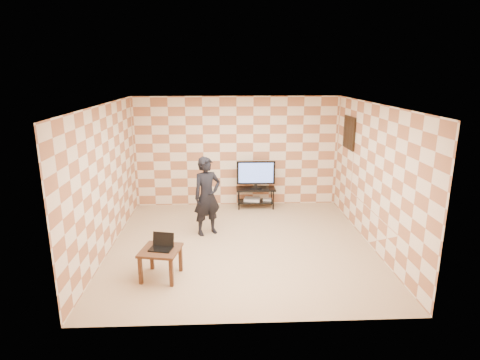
# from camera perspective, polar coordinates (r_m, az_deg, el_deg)

# --- Properties ---
(floor) EXTENTS (5.00, 5.00, 0.00)m
(floor) POSITION_cam_1_polar(r_m,az_deg,el_deg) (7.90, 0.20, -9.23)
(floor) COLOR tan
(floor) RESTS_ON ground
(wall_back) EXTENTS (5.00, 0.02, 2.70)m
(wall_back) POSITION_cam_1_polar(r_m,az_deg,el_deg) (9.88, -0.50, 4.02)
(wall_back) COLOR beige
(wall_back) RESTS_ON ground
(wall_front) EXTENTS (5.00, 0.02, 2.70)m
(wall_front) POSITION_cam_1_polar(r_m,az_deg,el_deg) (5.07, 1.58, -7.05)
(wall_front) COLOR beige
(wall_front) RESTS_ON ground
(wall_left) EXTENTS (0.02, 5.00, 2.70)m
(wall_left) POSITION_cam_1_polar(r_m,az_deg,el_deg) (7.74, -18.62, 0.04)
(wall_left) COLOR beige
(wall_left) RESTS_ON ground
(wall_right) EXTENTS (0.02, 5.00, 2.70)m
(wall_right) POSITION_cam_1_polar(r_m,az_deg,el_deg) (7.96, 18.49, 0.47)
(wall_right) COLOR beige
(wall_right) RESTS_ON ground
(ceiling) EXTENTS (5.00, 5.00, 0.02)m
(ceiling) POSITION_cam_1_polar(r_m,az_deg,el_deg) (7.21, 0.22, 10.69)
(ceiling) COLOR white
(ceiling) RESTS_ON wall_back
(wall_art) EXTENTS (0.04, 0.72, 0.72)m
(wall_art) POSITION_cam_1_polar(r_m,az_deg,el_deg) (9.27, 15.26, 6.51)
(wall_art) COLOR black
(wall_art) RESTS_ON wall_right
(tv_stand) EXTENTS (0.95, 0.43, 0.50)m
(tv_stand) POSITION_cam_1_polar(r_m,az_deg,el_deg) (9.86, 2.24, -1.91)
(tv_stand) COLOR black
(tv_stand) RESTS_ON floor
(tv) EXTENTS (0.93, 0.18, 0.68)m
(tv) POSITION_cam_1_polar(r_m,az_deg,el_deg) (9.72, 2.27, 0.96)
(tv) COLOR black
(tv) RESTS_ON tv_stand
(dvd_player) EXTENTS (0.43, 0.34, 0.06)m
(dvd_player) POSITION_cam_1_polar(r_m,az_deg,el_deg) (9.93, 1.75, -2.77)
(dvd_player) COLOR silver
(dvd_player) RESTS_ON tv_stand
(game_console) EXTENTS (0.22, 0.18, 0.05)m
(game_console) POSITION_cam_1_polar(r_m,az_deg,el_deg) (9.96, 3.89, -2.78)
(game_console) COLOR silver
(game_console) RESTS_ON tv_stand
(side_table) EXTENTS (0.71, 0.71, 0.50)m
(side_table) POSITION_cam_1_polar(r_m,az_deg,el_deg) (6.71, -11.24, -10.31)
(side_table) COLOR #381E14
(side_table) RESTS_ON floor
(laptop) EXTENTS (0.41, 0.35, 0.24)m
(laptop) POSITION_cam_1_polar(r_m,az_deg,el_deg) (6.68, -11.05, -9.09)
(laptop) COLOR black
(laptop) RESTS_ON side_table
(person) EXTENTS (0.71, 0.62, 1.62)m
(person) POSITION_cam_1_polar(r_m,az_deg,el_deg) (8.19, -4.70, -2.30)
(person) COLOR black
(person) RESTS_ON floor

